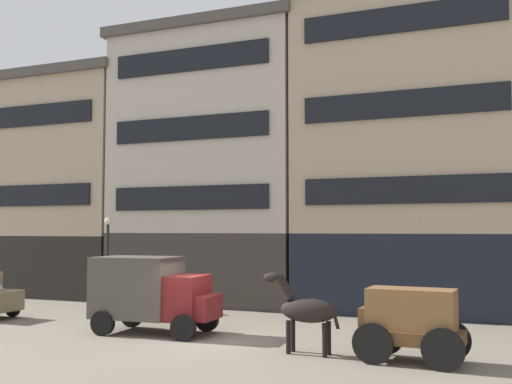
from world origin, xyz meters
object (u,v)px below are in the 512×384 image
cargo_wagon (410,319)px  draft_horse (305,309)px  streetlamp_curbside (108,249)px  delivery_truck_near (152,292)px

cargo_wagon → draft_horse: (-2.95, 0.00, 0.12)m
cargo_wagon → streetlamp_curbside: 15.54m
draft_horse → delivery_truck_near: 6.07m
draft_horse → streetlamp_curbside: bearing=151.3°
delivery_truck_near → draft_horse: bearing=-12.6°
cargo_wagon → delivery_truck_near: 8.98m
cargo_wagon → delivery_truck_near: size_ratio=0.68×
streetlamp_curbside → draft_horse: bearing=-28.7°
cargo_wagon → streetlamp_curbside: size_ratio=0.73×
delivery_truck_near → streetlamp_curbside: streetlamp_curbside is taller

